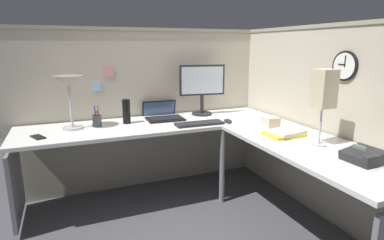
% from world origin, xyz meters
% --- Properties ---
extents(ground_plane, '(6.80, 6.80, 0.00)m').
position_xyz_m(ground_plane, '(0.00, 0.00, 0.00)').
color(ground_plane, '#47474C').
extents(cubicle_wall_back, '(2.57, 0.12, 1.58)m').
position_xyz_m(cubicle_wall_back, '(-0.36, 0.87, 0.79)').
color(cubicle_wall_back, '#B7AD99').
rests_on(cubicle_wall_back, ground).
extents(cubicle_wall_right, '(0.12, 2.37, 1.58)m').
position_xyz_m(cubicle_wall_right, '(0.87, -0.27, 0.79)').
color(cubicle_wall_right, '#B7AD99').
rests_on(cubicle_wall_right, ground).
extents(desk, '(2.35, 2.15, 0.73)m').
position_xyz_m(desk, '(-0.15, -0.05, 0.63)').
color(desk, white).
rests_on(desk, ground).
extents(monitor, '(0.46, 0.20, 0.50)m').
position_xyz_m(monitor, '(0.17, 0.64, 1.02)').
color(monitor, '#232326').
rests_on(monitor, desk).
extents(laptop, '(0.35, 0.39, 0.22)m').
position_xyz_m(laptop, '(-0.24, 0.66, 0.75)').
color(laptop, black).
rests_on(laptop, desk).
extents(keyboard, '(0.43, 0.15, 0.02)m').
position_xyz_m(keyboard, '(-0.03, 0.26, 0.74)').
color(keyboard, '#232326').
rests_on(keyboard, desk).
extents(computer_mouse, '(0.06, 0.10, 0.03)m').
position_xyz_m(computer_mouse, '(0.24, 0.23, 0.75)').
color(computer_mouse, '#232326').
rests_on(computer_mouse, desk).
extents(desk_lamp_dome, '(0.24, 0.24, 0.44)m').
position_xyz_m(desk_lamp_dome, '(-1.07, 0.54, 1.09)').
color(desk_lamp_dome, '#B7BABF').
rests_on(desk_lamp_dome, desk).
extents(pen_cup, '(0.08, 0.08, 0.18)m').
position_xyz_m(pen_cup, '(-0.87, 0.54, 0.78)').
color(pen_cup, '#4C4C51').
rests_on(pen_cup, desk).
extents(cell_phone, '(0.12, 0.16, 0.01)m').
position_xyz_m(cell_phone, '(-1.32, 0.36, 0.73)').
color(cell_phone, black).
rests_on(cell_phone, desk).
extents(thermos_flask, '(0.07, 0.07, 0.22)m').
position_xyz_m(thermos_flask, '(-0.61, 0.56, 0.84)').
color(thermos_flask, black).
rests_on(thermos_flask, desk).
extents(office_phone, '(0.19, 0.21, 0.11)m').
position_xyz_m(office_phone, '(0.51, -0.96, 0.77)').
color(office_phone, '#232326').
rests_on(office_phone, desk).
extents(book_stack, '(0.30, 0.23, 0.04)m').
position_xyz_m(book_stack, '(0.45, -0.31, 0.75)').
color(book_stack, yellow).
rests_on(book_stack, desk).
extents(desk_lamp_paper, '(0.13, 0.13, 0.53)m').
position_xyz_m(desk_lamp_paper, '(0.52, -0.60, 1.11)').
color(desk_lamp_paper, '#B7BABF').
rests_on(desk_lamp_paper, desk).
extents(tissue_box, '(0.12, 0.12, 0.09)m').
position_xyz_m(tissue_box, '(0.50, -0.05, 0.78)').
color(tissue_box, beige).
rests_on(tissue_box, desk).
extents(wall_clock, '(0.04, 0.22, 0.22)m').
position_xyz_m(wall_clock, '(0.82, -0.48, 1.27)').
color(wall_clock, black).
extents(pinned_note_leftmost, '(0.07, 0.00, 0.09)m').
position_xyz_m(pinned_note_leftmost, '(-0.83, 0.82, 1.05)').
color(pinned_note_leftmost, '#99B7E5').
extents(pinned_note_middle, '(0.10, 0.00, 0.10)m').
position_xyz_m(pinned_note_middle, '(-0.71, 0.82, 1.18)').
color(pinned_note_middle, pink).
extents(pinned_note_rightmost, '(0.07, 0.00, 0.08)m').
position_xyz_m(pinned_note_rightmost, '(0.11, 0.82, 1.17)').
color(pinned_note_rightmost, pink).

